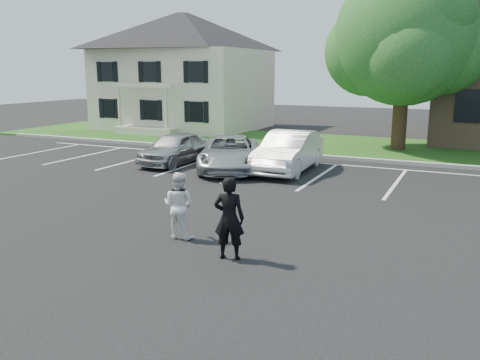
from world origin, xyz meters
name	(u,v)px	position (x,y,z in m)	size (l,w,h in m)	color
ground_plane	(222,240)	(0.00, 0.00, 0.00)	(90.00, 90.00, 0.00)	black
curb	(344,158)	(0.00, 12.00, 0.07)	(40.00, 0.30, 0.15)	gray
grass_strip	(363,147)	(0.00, 16.00, 0.04)	(44.00, 8.00, 0.08)	#1D480F
stall_lines	(362,175)	(1.40, 8.95, 0.01)	(34.00, 5.36, 0.01)	silver
house	(184,71)	(-13.00, 19.97, 3.83)	(10.30, 9.22, 7.60)	beige
tree	(407,39)	(1.86, 15.75, 5.35)	(7.80, 7.20, 8.80)	black
man_black_suit	(229,218)	(0.67, -0.98, 0.89)	(0.65, 0.42, 1.77)	black
man_white_shirt	(179,205)	(-1.01, -0.25, 0.80)	(0.77, 0.60, 1.59)	white
car_silver_west	(175,148)	(-6.29, 8.01, 0.68)	(1.59, 3.96, 1.35)	#B1B0B5
car_silver_minivan	(230,153)	(-3.60, 7.78, 0.68)	(2.25, 4.88, 1.36)	#AAADB2
car_white_sedan	(289,152)	(-1.40, 8.51, 0.78)	(1.65, 4.74, 1.56)	silver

